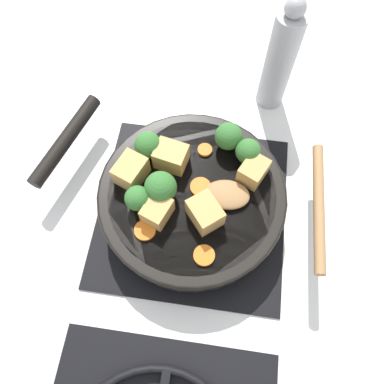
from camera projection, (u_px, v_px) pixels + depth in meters
ground_plane at (192, 210)px, 0.63m from camera, size 2.40×2.40×0.00m
front_burner_grate at (192, 208)px, 0.62m from camera, size 0.31×0.31×0.03m
skillet_pan at (190, 197)px, 0.58m from camera, size 0.40×0.30×0.05m
wooden_spoon at (275, 199)px, 0.55m from camera, size 0.18×0.20×0.02m
tofu_cube_center_large at (253, 171)px, 0.56m from camera, size 0.05×0.05×0.03m
tofu_cube_near_handle at (131, 171)px, 0.56m from camera, size 0.05×0.06×0.04m
tofu_cube_east_chunk at (157, 211)px, 0.53m from camera, size 0.05×0.05×0.03m
tofu_cube_west_chunk at (205, 213)px, 0.53m from camera, size 0.06×0.06×0.04m
tofu_cube_back_piece at (171, 157)px, 0.57m from camera, size 0.05×0.05×0.04m
broccoli_floret_near_spoon at (148, 145)px, 0.56m from camera, size 0.04×0.04×0.05m
broccoli_floret_center_top at (228, 136)px, 0.57m from camera, size 0.04×0.04×0.05m
broccoli_floret_east_rim at (161, 187)px, 0.53m from camera, size 0.05×0.05×0.05m
broccoli_floret_west_rim at (248, 151)px, 0.56m from camera, size 0.04×0.04×0.05m
broccoli_floret_north_edge at (137, 198)px, 0.53m from camera, size 0.04×0.04×0.04m
carrot_slice_orange_thin at (145, 230)px, 0.54m from camera, size 0.03×0.03×0.01m
carrot_slice_near_center at (205, 150)px, 0.59m from camera, size 0.02×0.02×0.01m
carrot_slice_edge_slice at (204, 255)px, 0.52m from camera, size 0.03×0.03×0.01m
carrot_slice_under_broccoli at (201, 187)px, 0.56m from camera, size 0.03×0.03×0.01m
pepper_mill at (280, 60)px, 0.63m from camera, size 0.05×0.05×0.22m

